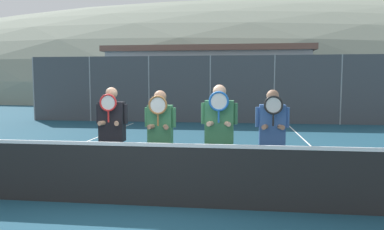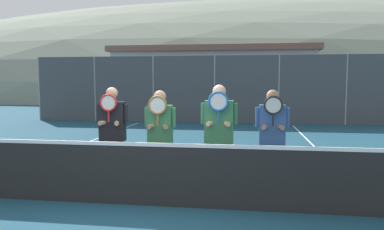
{
  "view_description": "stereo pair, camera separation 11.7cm",
  "coord_description": "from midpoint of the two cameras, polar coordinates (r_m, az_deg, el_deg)",
  "views": [
    {
      "loc": [
        1.37,
        -5.49,
        1.92
      ],
      "look_at": [
        0.55,
        0.91,
        1.33
      ],
      "focal_mm": 35.0,
      "sensor_mm": 36.0,
      "label": 1
    },
    {
      "loc": [
        1.49,
        -5.47,
        1.92
      ],
      "look_at": [
        0.55,
        0.91,
        1.33
      ],
      "focal_mm": 35.0,
      "sensor_mm": 36.0,
      "label": 2
    }
  ],
  "objects": [
    {
      "name": "player_center_left",
      "position": [
        6.34,
        -4.36,
        -2.79
      ],
      "size": [
        0.54,
        0.34,
        1.77
      ],
      "color": "#232838",
      "rests_on": "ground_plane"
    },
    {
      "name": "car_left_of_center",
      "position": [
        19.8,
        5.77,
        2.32
      ],
      "size": [
        4.4,
        1.97,
        1.85
      ],
      "color": "#285638",
      "rests_on": "ground_plane"
    },
    {
      "name": "player_leftmost",
      "position": [
        6.7,
        -11.54,
        -2.23
      ],
      "size": [
        0.57,
        0.34,
        1.81
      ],
      "color": "black",
      "rests_on": "ground_plane"
    },
    {
      "name": "car_far_left",
      "position": [
        20.88,
        -8.59,
        2.32
      ],
      "size": [
        4.63,
        2.08,
        1.75
      ],
      "color": "silver",
      "rests_on": "ground_plane"
    },
    {
      "name": "player_center_right",
      "position": [
        6.21,
        4.66,
        -2.28
      ],
      "size": [
        0.61,
        0.34,
        1.86
      ],
      "color": "black",
      "rests_on": "ground_plane"
    },
    {
      "name": "tennis_net",
      "position": [
        5.84,
        -6.13,
        -8.84
      ],
      "size": [
        9.34,
        0.09,
        1.08
      ],
      "color": "gray",
      "rests_on": "ground_plane"
    },
    {
      "name": "car_center",
      "position": [
        20.63,
        19.73,
        1.95
      ],
      "size": [
        4.17,
        1.95,
        1.68
      ],
      "color": "silver",
      "rests_on": "ground_plane"
    },
    {
      "name": "player_rightmost",
      "position": [
        6.34,
        12.61,
        -2.85
      ],
      "size": [
        0.56,
        0.34,
        1.78
      ],
      "color": "#56565B",
      "rests_on": "ground_plane"
    },
    {
      "name": "hill_distant",
      "position": [
        64.94,
        7.14,
        3.45
      ],
      "size": [
        138.37,
        76.87,
        26.9
      ],
      "color": "gray",
      "rests_on": "ground_plane"
    },
    {
      "name": "court_line_left_sideline",
      "position": [
        9.98,
        -21.33,
        -6.24
      ],
      "size": [
        0.05,
        16.0,
        0.01
      ],
      "primitive_type": "cube",
      "color": "white",
      "rests_on": "ground_plane"
    },
    {
      "name": "clubhouse_building",
      "position": [
        25.52,
        3.45,
        5.56
      ],
      "size": [
        13.23,
        5.5,
        4.14
      ],
      "color": "#9EA3A8",
      "rests_on": "ground_plane"
    },
    {
      "name": "court_line_right_sideline",
      "position": [
        8.93,
        21.56,
        -7.57
      ],
      "size": [
        0.05,
        16.0,
        0.01
      ],
      "primitive_type": "cube",
      "color": "white",
      "rests_on": "ground_plane"
    },
    {
      "name": "fence_back",
      "position": [
        17.25,
        3.64,
        3.92
      ],
      "size": [
        17.41,
        0.06,
        3.09
      ],
      "color": "gray",
      "rests_on": "ground_plane"
    },
    {
      "name": "ground_plane",
      "position": [
        5.98,
        -6.08,
        -13.57
      ],
      "size": [
        120.0,
        120.0,
        0.0
      ],
      "primitive_type": "plane",
      "color": "navy"
    }
  ]
}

